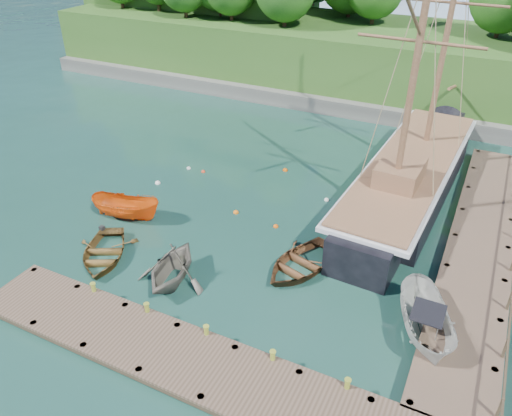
# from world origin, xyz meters

# --- Properties ---
(ground) EXTENTS (160.00, 160.00, 0.00)m
(ground) POSITION_xyz_m (0.00, 0.00, 0.00)
(ground) COLOR #16372B
(ground) RESTS_ON ground
(dock_near) EXTENTS (20.00, 3.20, 1.10)m
(dock_near) POSITION_xyz_m (2.00, -6.50, 0.43)
(dock_near) COLOR #4B392B
(dock_near) RESTS_ON ground
(dock_east) EXTENTS (3.20, 24.00, 1.10)m
(dock_east) POSITION_xyz_m (11.50, 7.00, 0.43)
(dock_east) COLOR #4B392B
(dock_east) RESTS_ON ground
(bollard_0) EXTENTS (0.26, 0.26, 0.45)m
(bollard_0) POSITION_xyz_m (-4.00, -5.10, 0.00)
(bollard_0) COLOR olive
(bollard_0) RESTS_ON ground
(bollard_1) EXTENTS (0.26, 0.26, 0.45)m
(bollard_1) POSITION_xyz_m (-1.00, -5.10, 0.00)
(bollard_1) COLOR olive
(bollard_1) RESTS_ON ground
(bollard_2) EXTENTS (0.26, 0.26, 0.45)m
(bollard_2) POSITION_xyz_m (2.00, -5.10, 0.00)
(bollard_2) COLOR olive
(bollard_2) RESTS_ON ground
(bollard_3) EXTENTS (0.26, 0.26, 0.45)m
(bollard_3) POSITION_xyz_m (5.00, -5.10, 0.00)
(bollard_3) COLOR olive
(bollard_3) RESTS_ON ground
(bollard_4) EXTENTS (0.26, 0.26, 0.45)m
(bollard_4) POSITION_xyz_m (8.00, -5.10, 0.00)
(bollard_4) COLOR olive
(bollard_4) RESTS_ON ground
(rowboat_0) EXTENTS (4.80, 5.31, 0.90)m
(rowboat_0) POSITION_xyz_m (-5.88, -2.39, 0.00)
(rowboat_0) COLOR brown
(rowboat_0) RESTS_ON ground
(rowboat_1) EXTENTS (4.04, 4.50, 2.11)m
(rowboat_1) POSITION_xyz_m (-1.61, -2.33, 0.00)
(rowboat_1) COLOR #666156
(rowboat_1) RESTS_ON ground
(rowboat_2) EXTENTS (4.54, 5.44, 0.97)m
(rowboat_2) POSITION_xyz_m (3.59, 1.31, 0.00)
(rowboat_2) COLOR brown
(rowboat_2) RESTS_ON ground
(motorboat_orange) EXTENTS (4.47, 2.34, 1.64)m
(motorboat_orange) POSITION_xyz_m (-7.22, 1.20, 0.00)
(motorboat_orange) COLOR #E4560E
(motorboat_orange) RESTS_ON ground
(cabin_boat_white) EXTENTS (3.57, 5.31, 1.92)m
(cabin_boat_white) POSITION_xyz_m (10.00, -0.70, 0.00)
(cabin_boat_white) COLOR beige
(cabin_boat_white) RESTS_ON ground
(schooner) EXTENTS (5.57, 25.86, 18.65)m
(schooner) POSITION_xyz_m (6.80, 11.02, 1.03)
(schooner) COLOR black
(schooner) RESTS_ON ground
(mooring_buoy_0) EXTENTS (0.36, 0.36, 0.36)m
(mooring_buoy_0) POSITION_xyz_m (-8.16, 5.44, 0.00)
(mooring_buoy_0) COLOR white
(mooring_buoy_0) RESTS_ON ground
(mooring_buoy_1) EXTENTS (0.33, 0.33, 0.33)m
(mooring_buoy_1) POSITION_xyz_m (-1.84, 4.54, 0.00)
(mooring_buoy_1) COLOR orange
(mooring_buoy_1) RESTS_ON ground
(mooring_buoy_2) EXTENTS (0.30, 0.30, 0.30)m
(mooring_buoy_2) POSITION_xyz_m (0.91, 4.22, 0.00)
(mooring_buoy_2) COLOR #E7580A
(mooring_buoy_2) RESTS_ON ground
(mooring_buoy_3) EXTENTS (0.30, 0.30, 0.30)m
(mooring_buoy_3) POSITION_xyz_m (2.50, 8.31, 0.00)
(mooring_buoy_3) COLOR silver
(mooring_buoy_3) RESTS_ON ground
(mooring_buoy_4) EXTENTS (0.28, 0.28, 0.28)m
(mooring_buoy_4) POSITION_xyz_m (-6.34, 8.16, 0.00)
(mooring_buoy_4) COLOR red
(mooring_buoy_4) RESTS_ON ground
(mooring_buoy_5) EXTENTS (0.34, 0.34, 0.34)m
(mooring_buoy_5) POSITION_xyz_m (-1.39, 10.84, 0.00)
(mooring_buoy_5) COLOR #DF5204
(mooring_buoy_5) RESTS_ON ground
(mooring_buoy_6) EXTENTS (0.28, 0.28, 0.28)m
(mooring_buoy_6) POSITION_xyz_m (-7.51, 8.15, 0.00)
(mooring_buoy_6) COLOR white
(mooring_buoy_6) RESTS_ON ground
(mooring_buoy_7) EXTENTS (0.31, 0.31, 0.31)m
(mooring_buoy_7) POSITION_xyz_m (2.70, 2.22, 0.00)
(mooring_buoy_7) COLOR #D04813
(mooring_buoy_7) RESTS_ON ground
(headland) EXTENTS (51.00, 19.31, 12.90)m
(headland) POSITION_xyz_m (-12.88, 31.36, 5.54)
(headland) COLOR #474744
(headland) RESTS_ON ground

